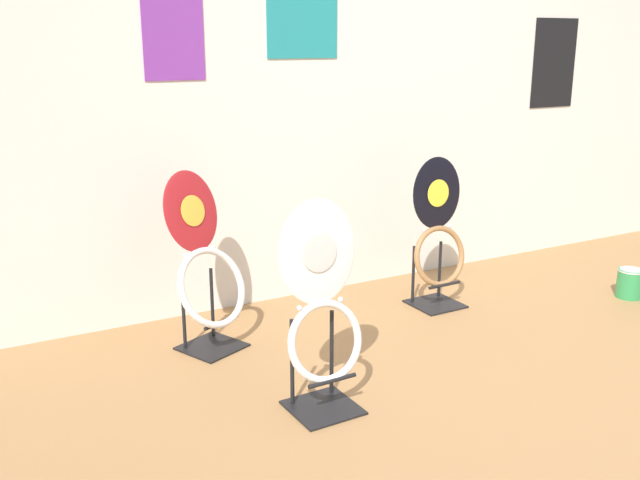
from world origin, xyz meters
name	(u,v)px	position (x,y,z in m)	size (l,w,h in m)	color
wall_back	(372,77)	(0.00, 2.11, 1.30)	(8.00, 0.07, 2.60)	silver
toilet_seat_display_white_plain	(321,308)	(-1.09, 0.77, 0.46)	(0.36, 0.29, 0.91)	black
toilet_seat_display_crimson_swirl	(205,268)	(-1.29, 1.60, 0.42)	(0.46, 0.42, 0.90)	black
toilet_seat_display_jazz_black	(438,239)	(0.10, 1.53, 0.41)	(0.36, 0.28, 0.88)	black
paint_can	(630,282)	(1.22, 1.06, 0.10)	(0.16, 0.16, 0.18)	#2D8E4C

